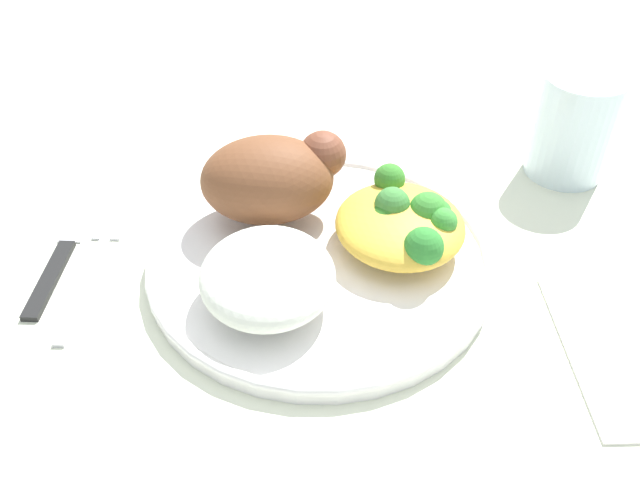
{
  "coord_description": "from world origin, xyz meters",
  "views": [
    {
      "loc": [
        -0.03,
        -0.36,
        0.33
      ],
      "look_at": [
        0.0,
        0.0,
        0.02
      ],
      "focal_mm": 37.39,
      "sensor_mm": 36.0,
      "label": 1
    }
  ],
  "objects_px": {
    "knife": "(67,241)",
    "roasted_chicken": "(272,177)",
    "rice_pile": "(268,276)",
    "mac_cheese_with_broccoli": "(403,222)",
    "water_glass": "(574,127)",
    "napkin": "(628,350)",
    "plate": "(320,258)",
    "fork": "(94,262)"
  },
  "relations": [
    {
      "from": "plate",
      "to": "fork",
      "type": "bearing_deg",
      "value": 174.78
    },
    {
      "from": "rice_pile",
      "to": "mac_cheese_with_broccoli",
      "type": "distance_m",
      "value": 0.11
    },
    {
      "from": "fork",
      "to": "water_glass",
      "type": "distance_m",
      "value": 0.4
    },
    {
      "from": "roasted_chicken",
      "to": "rice_pile",
      "type": "height_order",
      "value": "roasted_chicken"
    },
    {
      "from": "plate",
      "to": "mac_cheese_with_broccoli",
      "type": "bearing_deg",
      "value": 5.82
    },
    {
      "from": "fork",
      "to": "napkin",
      "type": "distance_m",
      "value": 0.37
    },
    {
      "from": "rice_pile",
      "to": "water_glass",
      "type": "height_order",
      "value": "water_glass"
    },
    {
      "from": "fork",
      "to": "napkin",
      "type": "bearing_deg",
      "value": -17.81
    },
    {
      "from": "roasted_chicken",
      "to": "knife",
      "type": "xyz_separation_m",
      "value": [
        -0.16,
        -0.01,
        -0.04
      ]
    },
    {
      "from": "plate",
      "to": "fork",
      "type": "xyz_separation_m",
      "value": [
        -0.17,
        0.02,
        -0.01
      ]
    },
    {
      "from": "mac_cheese_with_broccoli",
      "to": "water_glass",
      "type": "height_order",
      "value": "water_glass"
    },
    {
      "from": "mac_cheese_with_broccoli",
      "to": "fork",
      "type": "bearing_deg",
      "value": 177.74
    },
    {
      "from": "plate",
      "to": "mac_cheese_with_broccoli",
      "type": "relative_size",
      "value": 2.51
    },
    {
      "from": "plate",
      "to": "napkin",
      "type": "relative_size",
      "value": 1.86
    },
    {
      "from": "knife",
      "to": "rice_pile",
      "type": "bearing_deg",
      "value": -29.32
    },
    {
      "from": "roasted_chicken",
      "to": "mac_cheese_with_broccoli",
      "type": "height_order",
      "value": "roasted_chicken"
    },
    {
      "from": "plate",
      "to": "knife",
      "type": "height_order",
      "value": "plate"
    },
    {
      "from": "roasted_chicken",
      "to": "water_glass",
      "type": "relative_size",
      "value": 1.23
    },
    {
      "from": "rice_pile",
      "to": "napkin",
      "type": "bearing_deg",
      "value": -13.36
    },
    {
      "from": "fork",
      "to": "knife",
      "type": "bearing_deg",
      "value": 133.89
    },
    {
      "from": "rice_pile",
      "to": "fork",
      "type": "distance_m",
      "value": 0.14
    },
    {
      "from": "mac_cheese_with_broccoli",
      "to": "plate",
      "type": "bearing_deg",
      "value": -174.18
    },
    {
      "from": "plate",
      "to": "rice_pile",
      "type": "distance_m",
      "value": 0.06
    },
    {
      "from": "knife",
      "to": "roasted_chicken",
      "type": "bearing_deg",
      "value": 2.69
    },
    {
      "from": "mac_cheese_with_broccoli",
      "to": "napkin",
      "type": "relative_size",
      "value": 0.74
    },
    {
      "from": "roasted_chicken",
      "to": "fork",
      "type": "height_order",
      "value": "roasted_chicken"
    },
    {
      "from": "plate",
      "to": "water_glass",
      "type": "distance_m",
      "value": 0.25
    },
    {
      "from": "fork",
      "to": "knife",
      "type": "xyz_separation_m",
      "value": [
        -0.02,
        0.03,
        0.0
      ]
    },
    {
      "from": "knife",
      "to": "water_glass",
      "type": "height_order",
      "value": "water_glass"
    },
    {
      "from": "napkin",
      "to": "water_glass",
      "type": "bearing_deg",
      "value": 80.93
    },
    {
      "from": "water_glass",
      "to": "napkin",
      "type": "distance_m",
      "value": 0.21
    },
    {
      "from": "rice_pile",
      "to": "knife",
      "type": "distance_m",
      "value": 0.18
    },
    {
      "from": "plate",
      "to": "knife",
      "type": "bearing_deg",
      "value": 167.96
    },
    {
      "from": "knife",
      "to": "napkin",
      "type": "distance_m",
      "value": 0.4
    },
    {
      "from": "rice_pile",
      "to": "water_glass",
      "type": "relative_size",
      "value": 1.06
    },
    {
      "from": "mac_cheese_with_broccoli",
      "to": "fork",
      "type": "relative_size",
      "value": 0.7
    },
    {
      "from": "mac_cheese_with_broccoli",
      "to": "water_glass",
      "type": "xyz_separation_m",
      "value": [
        0.16,
        0.1,
        0.01
      ]
    },
    {
      "from": "plate",
      "to": "napkin",
      "type": "height_order",
      "value": "plate"
    },
    {
      "from": "plate",
      "to": "mac_cheese_with_broccoli",
      "type": "distance_m",
      "value": 0.07
    },
    {
      "from": "napkin",
      "to": "knife",
      "type": "bearing_deg",
      "value": 159.82
    },
    {
      "from": "fork",
      "to": "mac_cheese_with_broccoli",
      "type": "bearing_deg",
      "value": -2.26
    },
    {
      "from": "plate",
      "to": "fork",
      "type": "relative_size",
      "value": 1.75
    }
  ]
}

